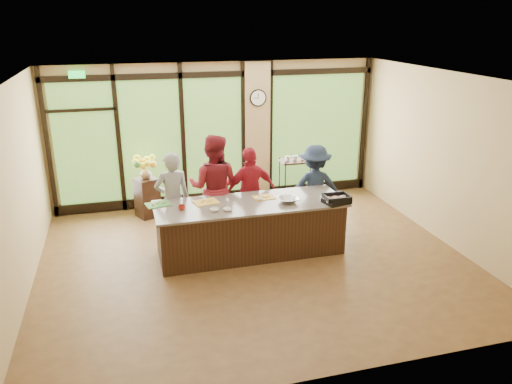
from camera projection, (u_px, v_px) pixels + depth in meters
floor at (255, 260)px, 8.40m from camera, size 7.00×7.00×0.00m
ceiling at (255, 79)px, 7.39m from camera, size 7.00×7.00×0.00m
back_wall at (218, 134)px, 10.62m from camera, size 7.00×0.00×7.00m
left_wall at (15, 195)px, 7.02m from camera, size 0.00×6.00×6.00m
right_wall at (447, 159)px, 8.77m from camera, size 0.00×6.00×6.00m
window_wall at (226, 139)px, 10.66m from camera, size 6.90×0.12×3.00m
island_base at (250, 229)px, 8.52m from camera, size 3.10×1.00×0.88m
countertop at (250, 204)px, 8.37m from camera, size 3.20×1.10×0.04m
wall_clock at (258, 98)px, 10.46m from camera, size 0.36×0.04×0.36m
cook_left at (173, 200)px, 8.69m from camera, size 0.67×0.49×1.71m
cook_midleft at (214, 187)px, 8.97m from camera, size 1.15×1.04×1.93m
cook_midright at (251, 192)px, 9.13m from camera, size 1.03×0.56×1.67m
cook_right at (314, 187)px, 9.43m from camera, size 1.16×0.80×1.64m
roasting_pan at (337, 201)px, 8.33m from camera, size 0.47×0.40×0.07m
mixing_bowl at (288, 200)px, 8.37m from camera, size 0.35×0.35×0.08m
cutting_board_left at (158, 204)px, 8.27m from camera, size 0.44×0.37×0.01m
cutting_board_center at (206, 202)px, 8.37m from camera, size 0.45×0.38×0.01m
cutting_board_right at (264, 197)px, 8.59m from camera, size 0.39×0.31×0.01m
prep_bowl_near at (214, 210)px, 7.99m from camera, size 0.19×0.19×0.05m
prep_bowl_mid at (228, 209)px, 8.01m from camera, size 0.17×0.17×0.04m
prep_bowl_far at (259, 199)px, 8.49m from camera, size 0.14×0.14×0.03m
red_ramekin at (182, 208)px, 8.03m from camera, size 0.14×0.14×0.08m
flower_stand at (147, 197)px, 10.10m from camera, size 0.54×0.54×0.81m
flower_vase at (145, 173)px, 9.92m from camera, size 0.29×0.29×0.24m
bar_cart at (298, 175)px, 10.76m from camera, size 0.80×0.47×1.07m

